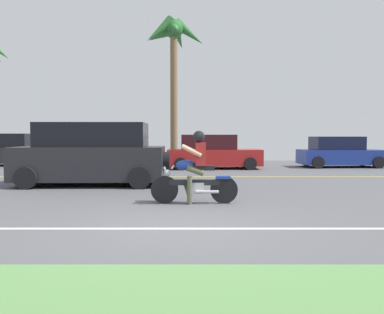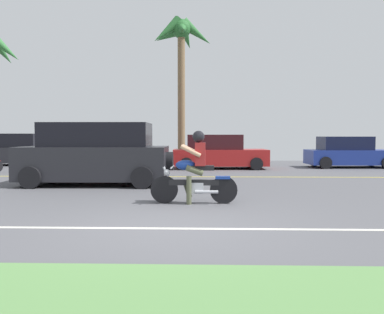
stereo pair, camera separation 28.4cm
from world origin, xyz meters
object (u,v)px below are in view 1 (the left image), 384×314
Objects in this scene: motorcyclist at (197,173)px; parked_car_3 at (341,153)px; parked_car_1 at (113,152)px; parked_car_0 at (11,151)px; parked_car_2 at (214,153)px; palm_tree_0 at (175,44)px; suv_nearby at (94,155)px.

parked_car_3 is (7.08, 10.52, 0.01)m from motorcyclist.
parked_car_1 is (-4.00, 10.74, 0.04)m from motorcyclist.
parked_car_0 is 16.48m from parked_car_3.
parked_car_1 is 11.09m from parked_car_3.
parked_car_1 is 0.94× the size of parked_car_2.
parked_car_3 is (6.22, 0.85, -0.04)m from parked_car_2.
palm_tree_0 reaches higher than parked_car_2.
motorcyclist is 9.71m from parked_car_2.
motorcyclist is at bearing -69.57° from parked_car_1.
parked_car_1 is 1.02× the size of parked_car_3.
parked_car_0 reaches higher than parked_car_1.
parked_car_2 is (4.00, 6.24, -0.20)m from suv_nearby.
parked_car_0 is 1.12× the size of parked_car_3.
parked_car_1 is (-0.86, 7.31, -0.20)m from suv_nearby.
parked_car_3 is at bearing 34.76° from suv_nearby.
parked_car_1 is 7.32m from palm_tree_0.
motorcyclist is 0.43× the size of parked_car_0.
parked_car_2 is (4.86, -1.07, 0.00)m from parked_car_1.
parked_car_0 reaches higher than parked_car_2.
parked_car_3 is 0.49× the size of palm_tree_0.
palm_tree_0 is (2.02, 10.47, 5.75)m from suv_nearby.
palm_tree_0 reaches higher than motorcyclist.
motorcyclist is at bearing -85.37° from palm_tree_0.
parked_car_2 is (0.86, 9.67, 0.04)m from motorcyclist.
parked_car_2 is at bearing -10.22° from parked_car_0.
palm_tree_0 reaches higher than suv_nearby.
motorcyclist is 0.45× the size of parked_car_2.
parked_car_1 is 4.98m from parked_car_2.
parked_car_1 is at bearing -8.20° from parked_car_0.
motorcyclist and parked_car_0 have the same top height.
palm_tree_0 is at bearing 47.69° from parked_car_1.
parked_car_0 is at bearing 169.78° from parked_car_2.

